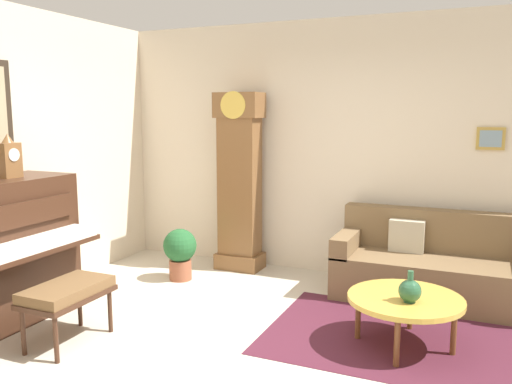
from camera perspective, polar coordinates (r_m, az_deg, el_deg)
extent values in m
cube|color=beige|center=(4.05, -1.04, -18.58)|extent=(6.40, 6.00, 0.10)
cube|color=beige|center=(5.88, 8.73, 4.63)|extent=(5.30, 0.10, 2.80)
cube|color=#B28E3D|center=(5.61, 24.12, 5.32)|extent=(0.26, 0.03, 0.22)
cube|color=#7A93A3|center=(5.60, 24.12, 5.31)|extent=(0.20, 0.01, 0.16)
cube|color=#4C1E2D|center=(4.53, 15.26, -15.10)|extent=(2.10, 1.50, 0.01)
cube|color=#3D2316|center=(4.64, -23.40, -6.10)|extent=(0.28, 1.38, 0.04)
cube|color=white|center=(4.63, -23.45, -5.38)|extent=(0.26, 1.32, 0.08)
cube|color=#3D2316|center=(4.66, -24.55, -2.33)|extent=(0.03, 1.20, 0.20)
cube|color=#3D2316|center=(4.43, -19.80, -10.65)|extent=(0.42, 0.70, 0.04)
cube|color=brown|center=(4.41, -19.84, -9.91)|extent=(0.40, 0.68, 0.08)
cylinder|color=#3D2316|center=(4.19, -20.90, -14.74)|extent=(0.04, 0.04, 0.36)
cylinder|color=#3D2316|center=(4.60, -15.57, -12.34)|extent=(0.04, 0.04, 0.36)
cylinder|color=#3D2316|center=(4.41, -23.96, -13.74)|extent=(0.04, 0.04, 0.36)
cylinder|color=#3D2316|center=(4.80, -18.59, -11.58)|extent=(0.04, 0.04, 0.36)
cube|color=brown|center=(6.18, -1.75, -7.44)|extent=(0.52, 0.34, 0.18)
cube|color=brown|center=(6.00, -1.79, -0.09)|extent=(0.44, 0.28, 1.78)
cube|color=brown|center=(5.93, -1.83, 9.40)|extent=(0.52, 0.32, 0.28)
cylinder|color=gold|center=(5.79, -2.50, 9.41)|extent=(0.30, 0.02, 0.30)
cylinder|color=gold|center=(5.95, -2.00, 0.41)|extent=(0.03, 0.03, 0.70)
cube|color=brown|center=(5.40, 18.87, -8.99)|extent=(1.90, 0.80, 0.42)
cube|color=brown|center=(5.58, 19.34, -4.07)|extent=(1.90, 0.20, 0.44)
cube|color=brown|center=(5.45, 9.94, -5.32)|extent=(0.18, 0.80, 0.20)
cube|color=#B7AD93|center=(5.47, 16.04, -4.62)|extent=(0.34, 0.12, 0.32)
cylinder|color=gold|center=(4.27, 15.91, -11.14)|extent=(0.88, 0.88, 0.04)
torus|color=brown|center=(4.27, 15.91, -11.14)|extent=(0.88, 0.88, 0.04)
cylinder|color=brown|center=(4.68, 16.42, -12.02)|extent=(0.04, 0.04, 0.36)
cylinder|color=brown|center=(4.32, 20.67, -14.02)|extent=(0.04, 0.04, 0.36)
cylinder|color=brown|center=(4.01, 15.06, -15.52)|extent=(0.04, 0.04, 0.36)
cylinder|color=brown|center=(4.40, 11.02, -13.17)|extent=(0.04, 0.04, 0.36)
cube|color=brown|center=(4.97, -25.24, 3.12)|extent=(0.12, 0.18, 0.30)
cylinder|color=white|center=(4.92, -24.80, 3.69)|extent=(0.01, 0.11, 0.11)
cone|color=brown|center=(4.96, -25.38, 5.30)|extent=(0.10, 0.10, 0.08)
cylinder|color=#234C33|center=(4.16, 16.32, -11.30)|extent=(0.09, 0.09, 0.01)
sphere|color=#285638|center=(4.14, 16.37, -10.27)|extent=(0.17, 0.17, 0.17)
cylinder|color=#285638|center=(4.10, 16.44, -8.75)|extent=(0.04, 0.04, 0.08)
cylinder|color=#935138|center=(5.82, -8.20, -8.34)|extent=(0.24, 0.24, 0.22)
sphere|color=#235B2D|center=(5.75, -8.26, -5.76)|extent=(0.36, 0.36, 0.36)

